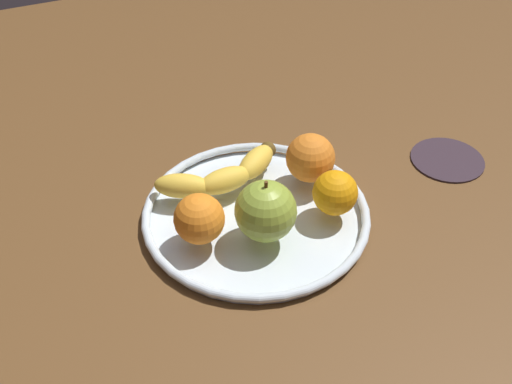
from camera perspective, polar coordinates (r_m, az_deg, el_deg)
name	(u,v)px	position (r cm, az deg, el deg)	size (l,w,h in cm)	color
ground_plane	(256,229)	(83.99, 0.00, -3.50)	(166.00, 166.00, 4.00)	brown
fruit_bowl	(256,214)	(81.98, 0.00, -2.05)	(30.74, 30.74, 1.80)	silver
banana	(224,175)	(84.22, -3.06, 1.62)	(19.82, 7.75, 3.44)	yellow
apple	(266,211)	(75.29, 0.92, -1.79)	(7.86, 7.86, 8.66)	#90A937
orange_center	(310,158)	(84.60, 5.13, 3.21)	(6.91, 6.91, 6.91)	orange
orange_front_left	(199,219)	(75.61, -5.35, -2.52)	(6.45, 6.45, 6.45)	orange
orange_front_right	(335,193)	(79.93, 7.43, -0.07)	(6.01, 6.01, 6.01)	orange
ambient_coaster	(446,158)	(96.82, 17.42, 3.10)	(11.03, 11.03, 0.60)	#30222B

